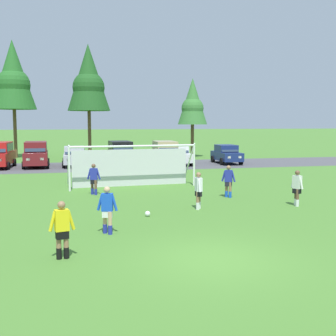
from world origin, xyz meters
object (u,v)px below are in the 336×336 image
object	(u,v)px
player_midfield_center	(107,210)
parked_car_slot_center_right	(165,153)
referee	(62,230)
player_winger_left	(198,191)
soccer_ball	(148,214)
parked_car_slot_center_left	(74,156)
parked_car_slot_far_right	(227,154)
soccer_goal	(132,165)
parked_car_slot_center	(121,153)
parked_car_slot_right	(177,155)
player_striker_near	(297,188)
parked_car_slot_left	(36,154)
player_defender_far	(228,181)
player_winger_right	(94,179)

from	to	relation	value
player_midfield_center	parked_car_slot_center_right	world-z (taller)	parked_car_slot_center_right
referee	player_winger_left	distance (m)	8.04
soccer_ball	parked_car_slot_center_left	distance (m)	20.89
soccer_ball	parked_car_slot_far_right	distance (m)	23.00
soccer_goal	player_midfield_center	bearing A→B (deg)	-102.56
parked_car_slot_center	parked_car_slot_right	xyz separation A→B (m)	(5.04, -0.06, -0.24)
parked_car_slot_center_right	parked_car_slot_far_right	bearing A→B (deg)	8.39
parked_car_slot_center_left	parked_car_slot_right	size ratio (longest dim) A/B	0.98
soccer_ball	player_striker_near	distance (m)	7.08
soccer_goal	player_midfield_center	world-z (taller)	soccer_goal
referee	parked_car_slot_left	distance (m)	25.73
parked_car_slot_center_right	parked_car_slot_right	xyz separation A→B (m)	(1.25, 0.76, -0.24)
player_striker_near	parked_car_slot_left	distance (m)	23.98
soccer_ball	player_striker_near	size ratio (longest dim) A/B	0.13
player_defender_far	parked_car_slot_left	xyz separation A→B (m)	(-10.61, 17.47, 0.29)
referee	player_defender_far	xyz separation A→B (m)	(8.06, 8.13, 0.00)
parked_car_slot_right	player_defender_far	bearing A→B (deg)	-95.28
player_winger_left	parked_car_slot_center_left	distance (m)	20.44
player_winger_left	parked_car_slot_center_left	bearing A→B (deg)	104.39
soccer_ball	parked_car_slot_center_right	distance (m)	19.94
player_striker_near	player_winger_right	world-z (taller)	same
parked_car_slot_far_right	parked_car_slot_center_left	bearing A→B (deg)	177.68
referee	player_winger_right	world-z (taller)	same
soccer_goal	parked_car_slot_center_left	distance (m)	12.89
soccer_ball	referee	world-z (taller)	referee
parked_car_slot_center_right	player_striker_near	bearing A→B (deg)	-84.03
referee	parked_car_slot_center	distance (m)	25.25
player_midfield_center	player_defender_far	world-z (taller)	same
player_striker_near	player_winger_right	distance (m)	10.24
player_defender_far	parked_car_slot_right	world-z (taller)	parked_car_slot_right
soccer_ball	parked_car_slot_center	xyz separation A→B (m)	(1.28, 20.08, 1.00)
soccer_ball	parked_car_slot_left	size ratio (longest dim) A/B	0.05
soccer_ball	player_winger_right	size ratio (longest dim) A/B	0.13
player_striker_near	player_winger_left	xyz separation A→B (m)	(-4.59, 0.30, 0.00)
parked_car_slot_right	parked_car_slot_far_right	size ratio (longest dim) A/B	1.01
soccer_ball	referee	bearing A→B (deg)	-124.64
parked_car_slot_center_right	parked_car_slot_center	bearing A→B (deg)	167.81
soccer_goal	parked_car_slot_center_right	xyz separation A→B (m)	(4.54, 11.04, -0.18)
player_midfield_center	player_winger_right	bearing A→B (deg)	90.03
player_midfield_center	parked_car_slot_far_right	bearing A→B (deg)	60.18
player_midfield_center	player_winger_right	distance (m)	8.10
soccer_ball	player_winger_left	bearing A→B (deg)	20.42
player_defender_far	parked_car_slot_center_right	world-z (taller)	parked_car_slot_center_right
soccer_goal	parked_car_slot_far_right	world-z (taller)	soccer_goal
referee	parked_car_slot_far_right	distance (m)	28.74
player_striker_near	parked_car_slot_center_left	world-z (taller)	parked_car_slot_center_left
parked_car_slot_left	parked_car_slot_center_right	distance (m)	11.01
player_winger_left	parked_car_slot_far_right	bearing A→B (deg)	65.81
parked_car_slot_left	parked_car_slot_center_right	xyz separation A→B (m)	(10.90, -1.59, 0.00)
player_winger_right	parked_car_slot_center	distance (m)	14.66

